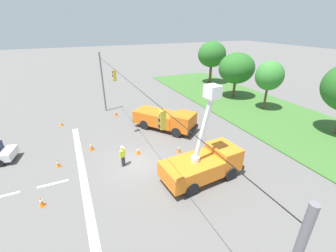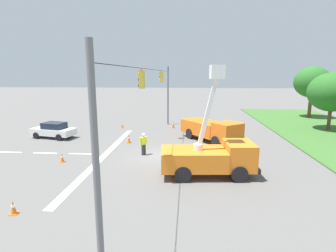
% 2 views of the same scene
% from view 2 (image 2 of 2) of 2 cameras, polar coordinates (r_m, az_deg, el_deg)
% --- Properties ---
extents(ground_plane, '(200.00, 200.00, 0.00)m').
position_cam_2_polar(ground_plane, '(20.72, -2.74, -6.45)').
color(ground_plane, '#605E5B').
extents(lane_markings, '(17.60, 15.25, 0.01)m').
position_cam_2_polar(lane_markings, '(22.06, -17.15, -5.83)').
color(lane_markings, silver).
rests_on(lane_markings, ground).
extents(signal_gantry, '(26.20, 0.33, 7.20)m').
position_cam_2_polar(signal_gantry, '(19.79, -2.87, 5.31)').
color(signal_gantry, slate).
rests_on(signal_gantry, ground).
extents(tree_far_west, '(4.66, 5.00, 7.34)m').
position_cam_2_polar(tree_far_west, '(42.88, 28.92, 8.34)').
color(tree_far_west, brown).
rests_on(tree_far_west, ground).
extents(tree_west, '(4.75, 5.22, 6.49)m').
position_cam_2_polar(tree_west, '(34.32, 32.19, 6.26)').
color(tree_west, brown).
rests_on(tree_west, ground).
extents(utility_truck_bucket_lift, '(2.91, 6.03, 6.83)m').
position_cam_2_polar(utility_truck_bucket_lift, '(16.67, 9.19, -6.26)').
color(utility_truck_bucket_lift, orange).
rests_on(utility_truck_bucket_lift, ground).
extents(utility_truck_support_near, '(6.67, 5.80, 2.11)m').
position_cam_2_polar(utility_truck_support_near, '(25.08, 9.42, -0.71)').
color(utility_truck_support_near, orange).
rests_on(utility_truck_support_near, ground).
extents(sedan_white, '(2.64, 4.58, 1.56)m').
position_cam_2_polar(sedan_white, '(28.54, -23.64, -0.81)').
color(sedan_white, white).
rests_on(sedan_white, ground).
extents(road_worker, '(0.48, 0.50, 1.77)m').
position_cam_2_polar(road_worker, '(20.70, -5.35, -3.62)').
color(road_worker, '#383842').
rests_on(road_worker, ground).
extents(traffic_cone_foreground_left, '(0.36, 0.36, 0.65)m').
position_cam_2_polar(traffic_cone_foreground_left, '(14.38, -30.63, -15.03)').
color(traffic_cone_foreground_left, orange).
rests_on(traffic_cone_foreground_left, ground).
extents(traffic_cone_foreground_right, '(0.36, 0.36, 0.71)m').
position_cam_2_polar(traffic_cone_foreground_right, '(21.77, -0.74, -4.59)').
color(traffic_cone_foreground_right, orange).
rests_on(traffic_cone_foreground_right, ground).
extents(traffic_cone_mid_left, '(0.36, 0.36, 0.64)m').
position_cam_2_polar(traffic_cone_mid_left, '(23.89, -15.71, -3.68)').
color(traffic_cone_mid_left, orange).
rests_on(traffic_cone_mid_left, ground).
extents(traffic_cone_mid_right, '(0.36, 0.36, 0.67)m').
position_cam_2_polar(traffic_cone_mid_right, '(20.64, -22.06, -6.42)').
color(traffic_cone_mid_right, orange).
rests_on(traffic_cone_mid_right, ground).
extents(traffic_cone_near_bucket, '(0.36, 0.36, 0.62)m').
position_cam_2_polar(traffic_cone_near_bucket, '(26.46, 15.91, -2.27)').
color(traffic_cone_near_bucket, orange).
rests_on(traffic_cone_near_bucket, ground).
extents(traffic_cone_lane_edge_a, '(0.36, 0.36, 0.81)m').
position_cam_2_polar(traffic_cone_lane_edge_a, '(30.93, 1.13, 0.30)').
color(traffic_cone_lane_edge_a, orange).
rests_on(traffic_cone_lane_edge_a, ground).
extents(traffic_cone_lane_edge_b, '(0.36, 0.36, 0.64)m').
position_cam_2_polar(traffic_cone_lane_edge_b, '(31.45, -9.97, 0.13)').
color(traffic_cone_lane_edge_b, orange).
rests_on(traffic_cone_lane_edge_b, ground).
extents(traffic_cone_far_left, '(0.36, 0.36, 0.74)m').
position_cam_2_polar(traffic_cone_far_left, '(20.64, 8.27, -5.56)').
color(traffic_cone_far_left, orange).
rests_on(traffic_cone_far_left, ground).
extents(traffic_cone_centre_line, '(0.36, 0.36, 0.81)m').
position_cam_2_polar(traffic_cone_centre_line, '(24.55, -8.54, -2.74)').
color(traffic_cone_centre_line, orange).
rests_on(traffic_cone_centre_line, ground).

